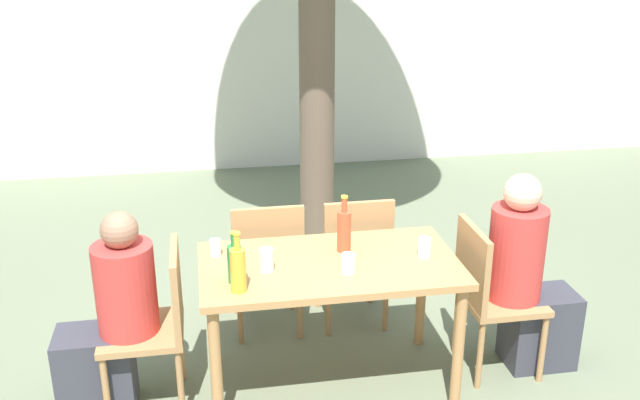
{
  "coord_description": "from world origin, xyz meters",
  "views": [
    {
      "loc": [
        -0.65,
        -3.44,
        2.47
      ],
      "look_at": [
        0.0,
        0.3,
        1.03
      ],
      "focal_mm": 40.0,
      "sensor_mm": 36.0,
      "label": 1
    }
  ],
  "objects": [
    {
      "name": "ground_plane",
      "position": [
        0.0,
        0.0,
        0.0
      ],
      "size": [
        30.0,
        30.0,
        0.0
      ],
      "primitive_type": "plane",
      "color": "#667056"
    },
    {
      "name": "cafe_building_wall",
      "position": [
        0.0,
        4.15,
        1.4
      ],
      "size": [
        10.0,
        0.08,
        2.8
      ],
      "color": "silver",
      "rests_on": "ground_plane"
    },
    {
      "name": "dining_table_front",
      "position": [
        0.0,
        0.0,
        0.68
      ],
      "size": [
        1.41,
        0.78,
        0.78
      ],
      "color": "#B27F4C",
      "rests_on": "ground_plane"
    },
    {
      "name": "patio_chair_0",
      "position": [
        -0.94,
        0.0,
        0.52
      ],
      "size": [
        0.44,
        0.44,
        0.92
      ],
      "rotation": [
        0.0,
        0.0,
        -1.57
      ],
      "color": "#A87A4C",
      "rests_on": "ground_plane"
    },
    {
      "name": "patio_chair_1",
      "position": [
        0.94,
        0.0,
        0.52
      ],
      "size": [
        0.44,
        0.44,
        0.92
      ],
      "rotation": [
        0.0,
        0.0,
        1.57
      ],
      "color": "#A87A4C",
      "rests_on": "ground_plane"
    },
    {
      "name": "patio_chair_2",
      "position": [
        -0.28,
        0.62,
        0.52
      ],
      "size": [
        0.44,
        0.44,
        0.92
      ],
      "rotation": [
        0.0,
        0.0,
        3.14
      ],
      "color": "#A87A4C",
      "rests_on": "ground_plane"
    },
    {
      "name": "patio_chair_3",
      "position": [
        0.28,
        0.62,
        0.52
      ],
      "size": [
        0.44,
        0.44,
        0.92
      ],
      "rotation": [
        0.0,
        0.0,
        3.14
      ],
      "color": "#A87A4C",
      "rests_on": "ground_plane"
    },
    {
      "name": "person_seated_0",
      "position": [
        -1.18,
        -0.0,
        0.5
      ],
      "size": [
        0.56,
        0.32,
        1.15
      ],
      "rotation": [
        0.0,
        0.0,
        -1.57
      ],
      "color": "#383842",
      "rests_on": "ground_plane"
    },
    {
      "name": "person_seated_1",
      "position": [
        1.18,
        -0.0,
        0.54
      ],
      "size": [
        0.56,
        0.32,
        1.22
      ],
      "rotation": [
        0.0,
        0.0,
        1.57
      ],
      "color": "#383842",
      "rests_on": "ground_plane"
    },
    {
      "name": "oil_cruet_0",
      "position": [
        -0.51,
        -0.25,
        0.9
      ],
      "size": [
        0.08,
        0.08,
        0.32
      ],
      "color": "gold",
      "rests_on": "dining_table_front"
    },
    {
      "name": "soda_bottle_1",
      "position": [
        0.11,
        0.13,
        0.91
      ],
      "size": [
        0.08,
        0.08,
        0.33
      ],
      "color": "#DB4C2D",
      "rests_on": "dining_table_front"
    },
    {
      "name": "green_bottle_2",
      "position": [
        -0.52,
        -0.14,
        0.89
      ],
      "size": [
        0.08,
        0.08,
        0.28
      ],
      "color": "#287A38",
      "rests_on": "dining_table_front"
    },
    {
      "name": "drinking_glass_0",
      "position": [
        -0.35,
        -0.05,
        0.84
      ],
      "size": [
        0.08,
        0.08,
        0.13
      ],
      "color": "silver",
      "rests_on": "dining_table_front"
    },
    {
      "name": "drinking_glass_1",
      "position": [
        -0.61,
        0.19,
        0.83
      ],
      "size": [
        0.06,
        0.06,
        0.09
      ],
      "color": "white",
      "rests_on": "dining_table_front"
    },
    {
      "name": "drinking_glass_2",
      "position": [
        0.07,
        -0.14,
        0.83
      ],
      "size": [
        0.08,
        0.08,
        0.1
      ],
      "color": "silver",
      "rests_on": "dining_table_front"
    },
    {
      "name": "drinking_glass_3",
      "position": [
        0.53,
        -0.02,
        0.83
      ],
      "size": [
        0.07,
        0.07,
        0.11
      ],
      "color": "white",
      "rests_on": "dining_table_front"
    }
  ]
}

